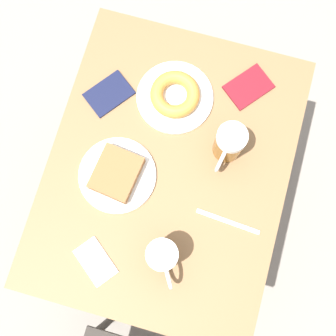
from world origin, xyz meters
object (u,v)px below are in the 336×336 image
Objects in this scene: passport_near_edge at (109,94)px; beer_mug_left at (229,144)px; passport_far_edge at (249,87)px; fork at (228,222)px; beer_mug_center at (163,257)px; plate_with_donut at (175,96)px; napkin_folded at (96,262)px; plate_with_cake at (117,174)px.

beer_mug_left is at bearing 169.06° from passport_near_edge.
passport_near_edge is 1.00× the size of passport_far_edge.
fork is at bearing 105.77° from beer_mug_left.
beer_mug_center reaches higher than fork.
plate_with_donut is 0.50m from napkin_folded.
plate_with_donut is at bearing -99.09° from napkin_folded.
plate_with_cake is 0.98× the size of plate_with_donut.
passport_near_edge is at bearing -77.17° from napkin_folded.
napkin_folded is at bearing 32.30° from fork.
passport_far_edge is at bearing -129.42° from plate_with_cake.
beer_mug_center is 0.54m from passport_far_edge.
plate_with_donut is 1.22× the size of fork.
plate_with_cake is at bearing -7.22° from fork.
beer_mug_left is 0.34m from beer_mug_center.
beer_mug_left is (-0.18, 0.11, 0.05)m from plate_with_donut.
beer_mug_left is at bearing -74.23° from fork.
beer_mug_center is at bearing 44.06° from fork.
passport_near_edge is (0.18, 0.04, -0.02)m from plate_with_donut.
passport_near_edge is at bearing 18.68° from passport_far_edge.
plate_with_cake reaches higher than passport_far_edge.
passport_near_edge is (0.10, -0.46, 0.00)m from napkin_folded.
beer_mug_center is at bearing -160.81° from napkin_folded.
plate_with_cake is at bearing 29.18° from beer_mug_left.
fork is 0.49m from passport_near_edge.
beer_mug_center is 0.88× the size of passport_near_edge.
plate_with_donut is 0.21m from passport_far_edge.
beer_mug_center is (-0.09, 0.44, 0.05)m from plate_with_donut.
passport_near_edge reaches higher than fork.
napkin_folded is 0.47m from passport_near_edge.
beer_mug_center is 1.01× the size of napkin_folded.
passport_far_edge is at bearing -161.32° from passport_near_edge.
passport_near_edge and passport_far_edge have the same top height.
beer_mug_center is at bearing 78.66° from passport_far_edge.
beer_mug_left is 0.47m from napkin_folded.
beer_mug_left is 1.00× the size of beer_mug_center.
fork is (-0.31, -0.20, -0.00)m from napkin_folded.
passport_near_edge is at bearing -67.24° from plate_with_cake.
passport_far_edge is at bearing -94.91° from beer_mug_left.
plate_with_cake is 0.31m from beer_mug_left.
plate_with_cake is at bearing 112.76° from passport_near_edge.
napkin_folded is (0.17, 0.06, -0.07)m from beer_mug_center.
passport_far_edge is at bearing -84.57° from fork.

